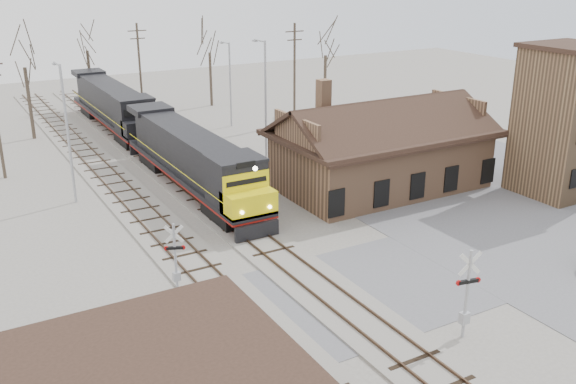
# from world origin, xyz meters

# --- Properties ---
(ground) EXTENTS (140.00, 140.00, 0.00)m
(ground) POSITION_xyz_m (0.00, 0.00, 0.00)
(ground) COLOR gray
(ground) RESTS_ON ground
(road) EXTENTS (60.00, 9.00, 0.03)m
(road) POSITION_xyz_m (0.00, 0.00, 0.01)
(road) COLOR #5E5E63
(road) RESTS_ON ground
(parking_lot) EXTENTS (22.00, 26.00, 0.03)m
(parking_lot) POSITION_xyz_m (18.00, 4.00, 0.02)
(parking_lot) COLOR #5E5E63
(parking_lot) RESTS_ON ground
(track_main) EXTENTS (3.40, 90.00, 0.24)m
(track_main) POSITION_xyz_m (0.00, 15.00, 0.07)
(track_main) COLOR gray
(track_main) RESTS_ON ground
(track_siding) EXTENTS (3.40, 90.00, 0.24)m
(track_siding) POSITION_xyz_m (-4.50, 15.00, 0.07)
(track_siding) COLOR gray
(track_siding) RESTS_ON ground
(depot) EXTENTS (15.20, 9.31, 7.90)m
(depot) POSITION_xyz_m (11.99, 12.00, 2.41)
(depot) COLOR #8F664A
(depot) RESTS_ON ground
(signal_tower) EXTENTS (6.00, 5.40, 10.30)m
(signal_tower) POSITION_xyz_m (22.39, 5.00, 5.08)
(signal_tower) COLOR olive
(signal_tower) RESTS_ON ground
(locomotive_lead) EXTENTS (3.01, 20.17, 4.48)m
(locomotive_lead) POSITION_xyz_m (0.00, 17.48, 2.35)
(locomotive_lead) COLOR black
(locomotive_lead) RESTS_ON ground
(locomotive_trailing) EXTENTS (3.01, 20.17, 4.24)m
(locomotive_trailing) POSITION_xyz_m (0.00, 37.92, 2.35)
(locomotive_trailing) COLOR black
(locomotive_trailing) RESTS_ON ground
(crossbuck_near) EXTENTS (1.17, 0.34, 4.14)m
(crossbuck_near) POSITION_xyz_m (3.08, -5.55, 1.94)
(crossbuck_near) COLOR #A5A8AD
(crossbuck_near) RESTS_ON ground
(crossbuck_far) EXTENTS (0.98, 0.47, 3.62)m
(crossbuck_far) POSITION_xyz_m (-6.25, 4.50, 1.73)
(crossbuck_far) COLOR #A5A8AD
(crossbuck_far) RESTS_ON ground
(streetlight_a) EXTENTS (0.25, 2.04, 9.30)m
(streetlight_a) POSITION_xyz_m (-7.80, 19.89, 5.19)
(streetlight_a) COLOR #A5A8AD
(streetlight_a) RESTS_ON ground
(streetlight_b) EXTENTS (0.25, 2.04, 9.71)m
(streetlight_b) POSITION_xyz_m (7.71, 21.54, 5.40)
(streetlight_b) COLOR #A5A8AD
(streetlight_b) RESTS_ON ground
(streetlight_c) EXTENTS (0.25, 2.04, 8.12)m
(streetlight_c) POSITION_xyz_m (10.44, 34.05, 4.59)
(streetlight_c) COLOR #A5A8AD
(streetlight_c) RESTS_ON ground
(utility_pole_b) EXTENTS (2.00, 0.24, 9.34)m
(utility_pole_b) POSITION_xyz_m (4.96, 44.90, 4.89)
(utility_pole_b) COLOR #382D23
(utility_pole_b) RESTS_ON ground
(utility_pole_c) EXTENTS (2.00, 0.24, 9.83)m
(utility_pole_c) POSITION_xyz_m (16.48, 31.87, 5.14)
(utility_pole_c) COLOR #382D23
(utility_pole_c) RESTS_ON ground
(tree_b) EXTENTS (4.34, 4.34, 10.64)m
(tree_b) POSITION_xyz_m (-7.37, 38.63, 7.57)
(tree_b) COLOR #382D23
(tree_b) RESTS_ON ground
(tree_c) EXTENTS (4.15, 4.15, 10.17)m
(tree_c) POSITION_xyz_m (0.68, 49.55, 7.24)
(tree_c) COLOR #382D23
(tree_c) RESTS_ON ground
(tree_d) EXTENTS (3.94, 3.94, 9.67)m
(tree_d) POSITION_xyz_m (12.58, 43.75, 6.88)
(tree_d) COLOR #382D23
(tree_d) RESTS_ON ground
(tree_e) EXTENTS (3.99, 3.99, 9.79)m
(tree_e) POSITION_xyz_m (22.13, 35.02, 6.96)
(tree_e) COLOR #382D23
(tree_e) RESTS_ON ground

